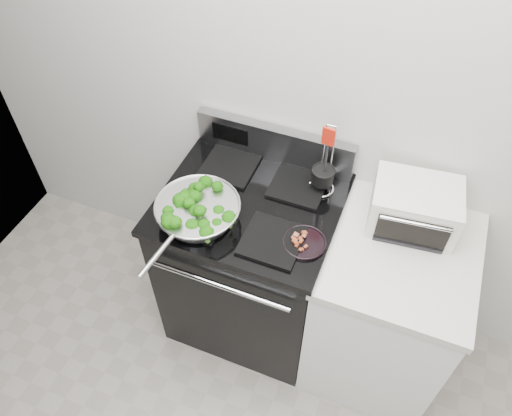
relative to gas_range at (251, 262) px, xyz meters
The scene contains 8 objects.
back_wall 0.97m from the gas_range, 48.22° to the left, with size 4.00×0.02×2.70m, color beige.
gas_range is the anchor object (origin of this frame).
counter 0.69m from the gas_range, ahead, with size 0.62×0.68×0.92m.
skillet 0.57m from the gas_range, 132.36° to the right, with size 0.37×0.58×0.08m.
broccoli_pile 0.59m from the gas_range, 132.69° to the right, with size 0.29×0.29×0.10m, color #0B3304, non-canonical shape.
bacon_plate 0.58m from the gas_range, 24.73° to the right, with size 0.18×0.18×0.04m.
utensil_holder 0.62m from the gas_range, 34.55° to the left, with size 0.12×0.12×0.36m.
toaster_oven 0.88m from the gas_range, 13.40° to the left, with size 0.38×0.31×0.20m.
Camera 1 is at (0.27, 0.05, 2.57)m, focal length 35.00 mm.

